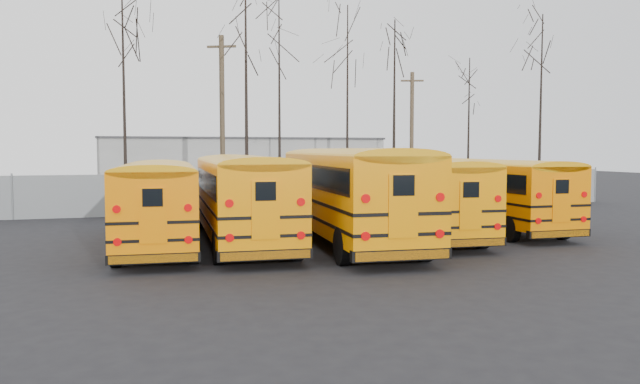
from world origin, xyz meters
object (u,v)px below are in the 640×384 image
object	(u,v)px
bus_c	(348,187)
bus_e	(487,188)
bus_b	(242,192)
bus_d	(414,190)
utility_pole_right	(412,135)
bus_a	(157,197)
utility_pole_left	(222,117)

from	to	relation	value
bus_c	bus_e	size ratio (longest dim) A/B	1.16
bus_b	bus_d	bearing A→B (deg)	4.94
bus_b	bus_d	size ratio (longest dim) A/B	1.05
bus_d	utility_pole_right	xyz separation A→B (m)	(7.13, 14.99, 2.41)
bus_a	utility_pole_left	xyz separation A→B (m)	(4.72, 17.42, 3.49)
bus_a	bus_e	bearing A→B (deg)	7.96
utility_pole_left	utility_pole_right	world-z (taller)	utility_pole_left
utility_pole_left	bus_b	bearing A→B (deg)	-71.72
bus_a	bus_e	xyz separation A→B (m)	(12.69, 0.82, 0.00)
bus_a	utility_pole_right	xyz separation A→B (m)	(16.21, 15.00, 2.44)
bus_a	bus_b	distance (m)	2.74
utility_pole_left	utility_pole_right	size ratio (longest dim) A/B	1.26
bus_b	bus_c	size ratio (longest dim) A/B	0.93
bus_b	bus_e	world-z (taller)	bus_b
bus_a	bus_e	distance (m)	12.72
bus_b	bus_d	xyz separation A→B (m)	(6.36, 0.19, -0.09)
utility_pole_left	utility_pole_right	bearing A→B (deg)	12.83
bus_c	bus_d	distance (m)	3.14
bus_c	bus_d	world-z (taller)	bus_c
bus_b	utility_pole_left	world-z (taller)	utility_pole_left
bus_b	utility_pole_right	size ratio (longest dim) A/B	1.37
bus_a	utility_pole_left	distance (m)	18.38
utility_pole_left	bus_d	bearing A→B (deg)	-51.19
utility_pole_left	utility_pole_right	xyz separation A→B (m)	(11.49, -2.42, -1.06)
bus_a	bus_e	size ratio (longest dim) A/B	1.01
bus_c	bus_a	bearing A→B (deg)	174.38
bus_c	utility_pole_right	xyz separation A→B (m)	(10.07, 16.08, 2.18)
bus_a	utility_pole_left	world-z (taller)	utility_pole_left
bus_e	utility_pole_right	distance (m)	14.81
utility_pole_right	bus_c	bearing A→B (deg)	-103.18
bus_d	utility_pole_left	world-z (taller)	utility_pole_left
utility_pole_left	bus_e	bearing A→B (deg)	-39.61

